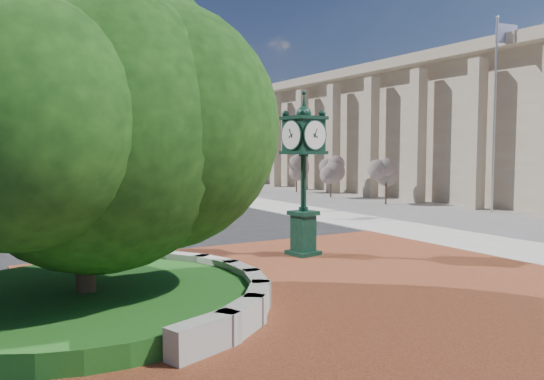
{
  "coord_description": "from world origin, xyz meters",
  "views": [
    {
      "loc": [
        -6.84,
        -10.07,
        2.99
      ],
      "look_at": [
        -0.15,
        1.5,
        2.01
      ],
      "focal_mm": 35.0,
      "sensor_mm": 36.0,
      "label": 1
    }
  ],
  "objects": [
    {
      "name": "ground",
      "position": [
        0.0,
        0.0,
        0.0
      ],
      "size": [
        200.0,
        200.0,
        0.0
      ],
      "primitive_type": "plane",
      "color": "black",
      "rests_on": "ground"
    },
    {
      "name": "plaza",
      "position": [
        0.0,
        -1.0,
        0.02
      ],
      "size": [
        12.0,
        12.0,
        0.04
      ],
      "primitive_type": "cube",
      "color": "brown",
      "rests_on": "ground"
    },
    {
      "name": "sidewalk",
      "position": [
        16.0,
        10.0,
        0.02
      ],
      "size": [
        20.0,
        50.0,
        0.04
      ],
      "primitive_type": "cube",
      "color": "#9E9B93",
      "rests_on": "ground"
    },
    {
      "name": "planter_wall",
      "position": [
        -2.71,
        -0.0,
        0.27
      ],
      "size": [
        2.96,
        6.77,
        0.54
      ],
      "color": "#9E9B93",
      "rests_on": "ground"
    },
    {
      "name": "grass_bed",
      "position": [
        -5.0,
        0.0,
        0.2
      ],
      "size": [
        6.1,
        6.1,
        0.4
      ],
      "primitive_type": "cylinder",
      "color": "#134315",
      "rests_on": "ground"
    },
    {
      "name": "civic_building",
      "position": [
        23.6,
        12.0,
        4.33
      ],
      "size": [
        17.35,
        44.0,
        8.6
      ],
      "color": "gray",
      "rests_on": "ground"
    },
    {
      "name": "overpass",
      "position": [
        -0.22,
        70.0,
        6.54
      ],
      "size": [
        90.0,
        12.0,
        7.5
      ],
      "color": "#9E9B93",
      "rests_on": "ground"
    },
    {
      "name": "tree_planter",
      "position": [
        -5.0,
        0.0,
        3.72
      ],
      "size": [
        5.2,
        5.2,
        6.33
      ],
      "color": "#38281C",
      "rests_on": "ground"
    },
    {
      "name": "tree_street",
      "position": [
        -4.0,
        18.0,
        3.24
      ],
      "size": [
        4.4,
        4.4,
        5.45
      ],
      "color": "#38281C",
      "rests_on": "ground"
    },
    {
      "name": "post_clock",
      "position": [
        1.41,
        2.42,
        2.52
      ],
      "size": [
        1.07,
        1.07,
        4.59
      ],
      "color": "black",
      "rests_on": "ground"
    },
    {
      "name": "parked_car",
      "position": [
        2.05,
        36.39,
        0.72
      ],
      "size": [
        1.91,
        4.28,
        1.43
      ],
      "primitive_type": "imported",
      "rotation": [
        0.0,
        0.0,
        0.05
      ],
      "color": "#53150B",
      "rests_on": "ground"
    },
    {
      "name": "flagpole_b",
      "position": [
        14.89,
        6.5,
        4.77
      ],
      "size": [
        1.45,
        0.18,
        9.31
      ],
      "color": "silver",
      "rests_on": "ground"
    },
    {
      "name": "street_lamp_near",
      "position": [
        5.0,
        28.25,
        5.44
      ],
      "size": [
        2.08,
        0.33,
        9.27
      ],
      "color": "slate",
      "rests_on": "ground"
    },
    {
      "name": "shrub_near",
      "position": [
        13.22,
        12.05,
        1.59
      ],
      "size": [
        1.2,
        1.2,
        2.2
      ],
      "color": "#38281C",
      "rests_on": "ground"
    },
    {
      "name": "shrub_mid",
      "position": [
        13.29,
        17.25,
        1.59
      ],
      "size": [
        1.2,
        1.2,
        2.2
      ],
      "color": "#38281C",
      "rests_on": "ground"
    },
    {
      "name": "shrub_far",
      "position": [
        13.62,
        21.83,
        1.59
      ],
      "size": [
        1.2,
        1.2,
        2.2
      ],
      "color": "#38281C",
      "rests_on": "ground"
    }
  ]
}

